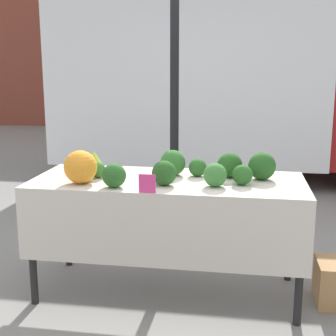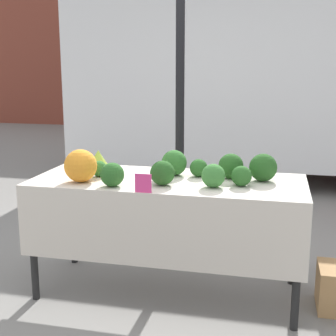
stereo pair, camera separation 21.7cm
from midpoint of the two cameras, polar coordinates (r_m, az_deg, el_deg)
ground_plane at (r=3.48m, az=1.85°, el=-14.74°), size 40.00×40.00×0.00m
building_facade at (r=12.45m, az=10.69°, el=16.03°), size 16.00×0.60×4.91m
tent_pole at (r=3.73m, az=3.15°, el=8.12°), size 0.07×0.07×2.62m
parked_truck at (r=6.84m, az=10.09°, el=9.72°), size 4.99×1.97×2.47m
market_table at (r=3.16m, az=1.72°, el=-3.61°), size 1.85×0.76×0.82m
orange_cauliflower at (r=3.13m, az=-8.67°, el=0.26°), size 0.22×0.22×0.22m
romanesco_head at (r=3.58m, az=-6.78°, el=1.10°), size 0.17×0.17×0.14m
broccoli_head_0 at (r=3.21m, az=13.43°, el=0.05°), size 0.19×0.19×0.19m
broccoli_head_1 at (r=3.30m, az=2.64°, el=0.63°), size 0.18×0.18×0.18m
broccoli_head_2 at (r=3.05m, az=10.97°, el=-0.98°), size 0.13×0.13×0.13m
broccoli_head_3 at (r=3.27m, az=5.66°, el=-0.00°), size 0.13×0.13×0.13m
broccoli_head_4 at (r=2.99m, az=7.62°, el=-0.95°), size 0.15×0.15×0.15m
broccoli_head_5 at (r=3.02m, az=1.30°, el=-0.62°), size 0.16×0.16×0.16m
broccoli_head_6 at (r=3.28m, az=-6.53°, el=-0.11°), size 0.11×0.11×0.11m
broccoli_head_7 at (r=3.25m, az=9.58°, el=0.22°), size 0.17×0.17×0.17m
broccoli_head_8 at (r=3.00m, az=-4.75°, el=-0.82°), size 0.15×0.15×0.15m
price_sign at (r=2.84m, az=-0.86°, el=-1.90°), size 0.10×0.01×0.12m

